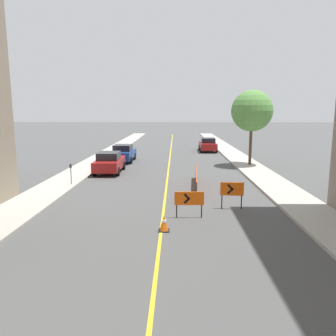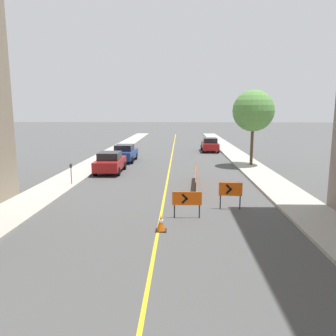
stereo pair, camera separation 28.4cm
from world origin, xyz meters
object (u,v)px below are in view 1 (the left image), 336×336
Objects in this scene: arrow_barricade_secondary at (232,190)px; street_tree_right_near at (252,111)px; arrow_barricade_primary at (189,199)px; parked_car_curb_near at (109,162)px; parked_car_curb_mid at (123,153)px; parking_meter_near_curb at (71,170)px; parked_car_curb_far at (208,145)px; traffic_cone_third at (164,223)px.

street_tree_right_near reaches higher than arrow_barricade_secondary.
parked_car_curb_near is at bearing 116.39° from arrow_barricade_primary.
street_tree_right_near reaches higher than parked_car_curb_mid.
arrow_barricade_secondary is 11.99m from parked_car_curb_near.
arrow_barricade_primary is 0.29× the size of parked_car_curb_mid.
parking_meter_near_curb reaches higher than arrow_barricade_secondary.
street_tree_right_near reaches higher than parked_car_curb_far.
traffic_cone_third is 9.71m from parking_meter_near_curb.
parked_car_curb_far is at bearing 56.55° from parked_car_curb_near.
parked_car_curb_mid is at bearing 87.45° from parked_car_curb_near.
street_tree_right_near is at bearing 66.04° from arrow_barricade_primary.
street_tree_right_near is at bearing -10.23° from parked_car_curb_mid.
arrow_barricade_primary is at bearing -40.16° from parking_meter_near_curb.
traffic_cone_third is 18.32m from parked_car_curb_mid.
parked_car_curb_far is (1.09, 22.83, -0.12)m from arrow_barricade_secondary.
arrow_barricade_secondary is 0.21× the size of street_tree_right_near.
parked_car_curb_near is at bearing 72.43° from parking_meter_near_curb.
arrow_barricade_secondary is at bearing -92.06° from parked_car_curb_far.
arrow_barricade_secondary is 13.48m from street_tree_right_near.
parking_meter_near_curb is at bearing 138.36° from arrow_barricade_primary.
parked_car_curb_mid is at bearing 121.27° from arrow_barricade_secondary.
street_tree_right_near is (11.14, -2.35, 3.84)m from parked_car_curb_mid.
parking_meter_near_curb is 0.21× the size of street_tree_right_near.
parked_car_curb_near is 16.20m from parked_car_curb_far.
street_tree_right_near reaches higher than parked_car_curb_near.
parked_car_curb_near is (-4.56, 12.21, 0.49)m from traffic_cone_third.
arrow_barricade_primary is 0.30× the size of parked_car_curb_near.
parked_car_curb_mid is at bearing 103.83° from traffic_cone_third.
parked_car_curb_mid is at bearing 80.83° from parking_meter_near_curb.
traffic_cone_third is at bearing -124.16° from arrow_barricade_primary.
parked_car_curb_mid and parked_car_curb_far have the same top height.
arrow_barricade_primary is at bearing -69.81° from parked_car_curb_mid.
parked_car_curb_far is (8.77, 13.62, 0.00)m from parked_car_curb_near.
arrow_barricade_secondary is at bearing -61.43° from parked_car_curb_mid.
parked_car_curb_mid reaches higher than arrow_barricade_secondary.
parking_meter_near_curb is (-1.65, -10.20, 0.26)m from parked_car_curb_mid.
parked_car_curb_mid is 3.37× the size of parking_meter_near_curb.
parked_car_curb_near is 4.86m from parking_meter_near_curb.
arrow_barricade_secondary is 10.23m from parking_meter_near_curb.
parked_car_curb_near and parked_car_curb_mid have the same top height.
arrow_barricade_primary is 0.21× the size of street_tree_right_near.
parked_car_curb_near is at bearing 134.20° from arrow_barricade_secondary.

